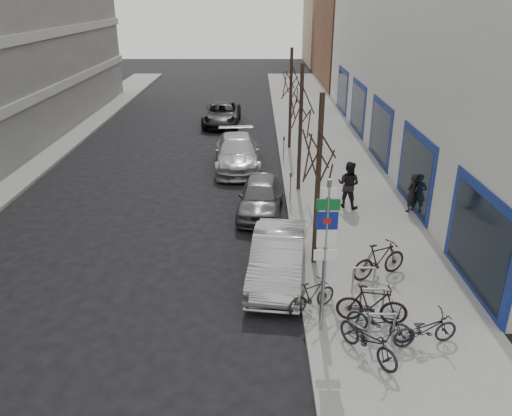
{
  "coord_description": "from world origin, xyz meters",
  "views": [
    {
      "loc": [
        0.76,
        -10.49,
        7.99
      ],
      "look_at": [
        0.75,
        3.52,
        2.0
      ],
      "focal_mm": 35.0,
      "sensor_mm": 36.0,
      "label": 1
    }
  ],
  "objects_px": {
    "highway_sign_pole": "(325,249)",
    "parked_car_front": "(278,258)",
    "tree_mid": "(301,98)",
    "pedestrian_near": "(412,193)",
    "bike_far_inner": "(379,260)",
    "parked_car_back": "(237,153)",
    "bike_far_curb": "(426,326)",
    "parked_car_mid": "(261,196)",
    "pedestrian_far": "(348,184)",
    "meter_front": "(302,247)",
    "tree_near": "(320,141)",
    "tree_far": "(291,75)",
    "meter_back": "(284,147)",
    "lane_car": "(222,114)",
    "bike_mid_inner": "(312,295)",
    "bike_mid_curb": "(380,319)",
    "bike_rack": "(372,299)",
    "bike_near_right": "(372,304)",
    "bike_near_left": "(369,337)",
    "meter_mid": "(291,184)"
  },
  "relations": [
    {
      "from": "highway_sign_pole",
      "to": "parked_car_front",
      "type": "bearing_deg",
      "value": 110.18
    },
    {
      "from": "tree_far",
      "to": "pedestrian_far",
      "type": "distance_m",
      "value": 9.18
    },
    {
      "from": "parked_car_mid",
      "to": "pedestrian_far",
      "type": "distance_m",
      "value": 3.51
    },
    {
      "from": "bike_rack",
      "to": "pedestrian_near",
      "type": "height_order",
      "value": "pedestrian_near"
    },
    {
      "from": "tree_far",
      "to": "bike_mid_inner",
      "type": "height_order",
      "value": "tree_far"
    },
    {
      "from": "bike_mid_inner",
      "to": "bike_far_inner",
      "type": "xyz_separation_m",
      "value": [
        2.19,
        1.76,
        0.12
      ]
    },
    {
      "from": "bike_far_inner",
      "to": "tree_mid",
      "type": "bearing_deg",
      "value": -11.83
    },
    {
      "from": "bike_far_inner",
      "to": "parked_car_back",
      "type": "bearing_deg",
      "value": -2.5
    },
    {
      "from": "tree_far",
      "to": "meter_back",
      "type": "xyz_separation_m",
      "value": [
        -0.45,
        -2.5,
        -3.19
      ]
    },
    {
      "from": "bike_near_left",
      "to": "parked_car_front",
      "type": "relative_size",
      "value": 0.41
    },
    {
      "from": "tree_mid",
      "to": "bike_mid_curb",
      "type": "xyz_separation_m",
      "value": [
        1.2,
        -10.27,
        -3.45
      ]
    },
    {
      "from": "bike_mid_curb",
      "to": "bike_mid_inner",
      "type": "xyz_separation_m",
      "value": [
        -1.55,
        1.09,
        -0.04
      ]
    },
    {
      "from": "tree_mid",
      "to": "pedestrian_near",
      "type": "height_order",
      "value": "tree_mid"
    },
    {
      "from": "parked_car_back",
      "to": "pedestrian_far",
      "type": "height_order",
      "value": "pedestrian_far"
    },
    {
      "from": "highway_sign_pole",
      "to": "meter_front",
      "type": "distance_m",
      "value": 3.39
    },
    {
      "from": "meter_front",
      "to": "pedestrian_far",
      "type": "bearing_deg",
      "value": 65.75
    },
    {
      "from": "meter_front",
      "to": "meter_mid",
      "type": "xyz_separation_m",
      "value": [
        0.0,
        5.5,
        0.0
      ]
    },
    {
      "from": "parked_car_front",
      "to": "bike_near_right",
      "type": "bearing_deg",
      "value": -39.78
    },
    {
      "from": "tree_far",
      "to": "pedestrian_near",
      "type": "relative_size",
      "value": 3.57
    },
    {
      "from": "meter_front",
      "to": "bike_mid_curb",
      "type": "height_order",
      "value": "meter_front"
    },
    {
      "from": "bike_rack",
      "to": "parked_car_back",
      "type": "height_order",
      "value": "parked_car_back"
    },
    {
      "from": "lane_car",
      "to": "bike_mid_inner",
      "type": "bearing_deg",
      "value": -78.97
    },
    {
      "from": "bike_mid_curb",
      "to": "lane_car",
      "type": "relative_size",
      "value": 0.32
    },
    {
      "from": "bike_near_right",
      "to": "parked_car_back",
      "type": "xyz_separation_m",
      "value": [
        -3.93,
        13.1,
        0.07
      ]
    },
    {
      "from": "tree_mid",
      "to": "bike_near_right",
      "type": "distance_m",
      "value": 10.36
    },
    {
      "from": "tree_mid",
      "to": "pedestrian_near",
      "type": "bearing_deg",
      "value": -30.26
    },
    {
      "from": "tree_mid",
      "to": "bike_near_left",
      "type": "distance_m",
      "value": 11.58
    },
    {
      "from": "parked_car_back",
      "to": "pedestrian_far",
      "type": "relative_size",
      "value": 2.8
    },
    {
      "from": "bike_near_right",
      "to": "parked_car_back",
      "type": "relative_size",
      "value": 0.34
    },
    {
      "from": "highway_sign_pole",
      "to": "tree_far",
      "type": "height_order",
      "value": "tree_far"
    },
    {
      "from": "tree_far",
      "to": "bike_mid_curb",
      "type": "distance_m",
      "value": 17.17
    },
    {
      "from": "tree_near",
      "to": "meter_front",
      "type": "height_order",
      "value": "tree_near"
    },
    {
      "from": "parked_car_front",
      "to": "bike_near_left",
      "type": "bearing_deg",
      "value": -55.78
    },
    {
      "from": "meter_mid",
      "to": "bike_near_left",
      "type": "distance_m",
      "value": 9.62
    },
    {
      "from": "tree_near",
      "to": "bike_mid_curb",
      "type": "xyz_separation_m",
      "value": [
        1.2,
        -3.77,
        -3.45
      ]
    },
    {
      "from": "tree_far",
      "to": "lane_car",
      "type": "distance_m",
      "value": 7.98
    },
    {
      "from": "bike_near_left",
      "to": "parked_car_mid",
      "type": "bearing_deg",
      "value": 71.03
    },
    {
      "from": "meter_mid",
      "to": "bike_near_right",
      "type": "xyz_separation_m",
      "value": [
        1.58,
        -8.22,
        -0.21
      ]
    },
    {
      "from": "bike_mid_curb",
      "to": "bike_far_inner",
      "type": "relative_size",
      "value": 0.86
    },
    {
      "from": "bike_rack",
      "to": "highway_sign_pole",
      "type": "bearing_deg",
      "value": -156.41
    },
    {
      "from": "highway_sign_pole",
      "to": "bike_far_inner",
      "type": "relative_size",
      "value": 2.2
    },
    {
      "from": "bike_far_curb",
      "to": "parked_car_mid",
      "type": "bearing_deg",
      "value": 12.34
    },
    {
      "from": "bike_mid_inner",
      "to": "bike_near_right",
      "type": "bearing_deg",
      "value": -141.64
    },
    {
      "from": "highway_sign_pole",
      "to": "parked_car_back",
      "type": "distance_m",
      "value": 13.75
    },
    {
      "from": "tree_near",
      "to": "tree_far",
      "type": "distance_m",
      "value": 13.0
    },
    {
      "from": "bike_far_curb",
      "to": "bike_far_inner",
      "type": "height_order",
      "value": "bike_far_inner"
    },
    {
      "from": "meter_front",
      "to": "tree_far",
      "type": "bearing_deg",
      "value": 88.09
    },
    {
      "from": "parked_car_front",
      "to": "pedestrian_far",
      "type": "bearing_deg",
      "value": 66.92
    },
    {
      "from": "meter_back",
      "to": "pedestrian_near",
      "type": "bearing_deg",
      "value": -54.21
    },
    {
      "from": "bike_near_left",
      "to": "tree_far",
      "type": "bearing_deg",
      "value": 58.03
    }
  ]
}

